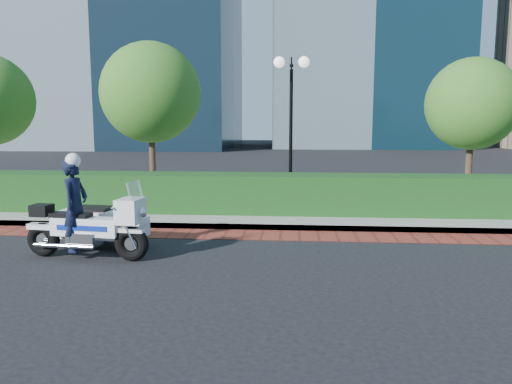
# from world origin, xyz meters

# --- Properties ---
(ground) EXTENTS (120.00, 120.00, 0.00)m
(ground) POSITION_xyz_m (0.00, 0.00, 0.00)
(ground) COLOR black
(ground) RESTS_ON ground
(brick_strip) EXTENTS (60.00, 1.00, 0.01)m
(brick_strip) POSITION_xyz_m (0.00, 1.50, 0.01)
(brick_strip) COLOR maroon
(brick_strip) RESTS_ON ground
(sidewalk) EXTENTS (60.00, 8.00, 0.15)m
(sidewalk) POSITION_xyz_m (0.00, 6.00, 0.07)
(sidewalk) COLOR gray
(sidewalk) RESTS_ON ground
(hedge_main) EXTENTS (18.00, 1.20, 1.00)m
(hedge_main) POSITION_xyz_m (0.00, 3.60, 0.65)
(hedge_main) COLOR black
(hedge_main) RESTS_ON sidewalk
(lamppost) EXTENTS (1.02, 0.70, 4.21)m
(lamppost) POSITION_xyz_m (1.00, 5.20, 2.96)
(lamppost) COLOR black
(lamppost) RESTS_ON sidewalk
(tree_b) EXTENTS (3.20, 3.20, 4.89)m
(tree_b) POSITION_xyz_m (-3.50, 6.50, 3.43)
(tree_b) COLOR #332319
(tree_b) RESTS_ON sidewalk
(tree_c) EXTENTS (2.80, 2.80, 4.30)m
(tree_c) POSITION_xyz_m (6.50, 6.50, 3.05)
(tree_c) COLOR #332319
(tree_c) RESTS_ON sidewalk
(police_motorcycle) EXTENTS (2.42, 1.82, 1.96)m
(police_motorcycle) POSITION_xyz_m (-2.75, -0.32, 0.67)
(police_motorcycle) COLOR black
(police_motorcycle) RESTS_ON ground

